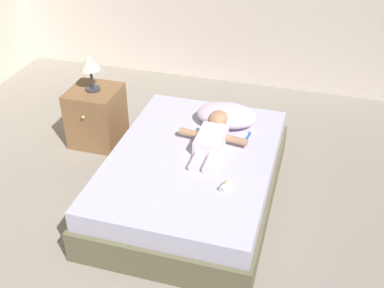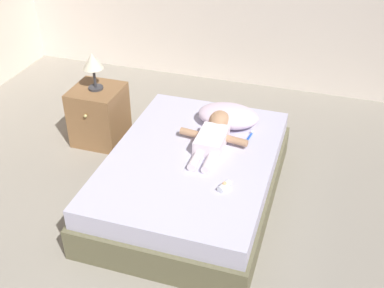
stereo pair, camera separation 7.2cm
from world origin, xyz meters
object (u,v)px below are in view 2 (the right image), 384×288
at_px(bed, 192,177).
at_px(baby, 214,135).
at_px(nightstand, 99,115).
at_px(pillow, 228,116).
at_px(lamp, 93,63).
at_px(baby_bottle, 224,186).
at_px(toothbrush, 249,137).

xyz_separation_m(bed, baby, (0.11, 0.21, 0.27)).
bearing_deg(baby, nightstand, 164.11).
distance_m(bed, pillow, 0.60).
bearing_deg(bed, lamp, 152.66).
relative_size(bed, lamp, 5.25).
bearing_deg(baby, baby_bottle, -67.35).
bearing_deg(baby_bottle, toothbrush, 87.49).
bearing_deg(baby, toothbrush, 31.08).
xyz_separation_m(bed, nightstand, (-1.05, 0.54, 0.06)).
bearing_deg(baby_bottle, lamp, 148.21).
bearing_deg(lamp, baby, -15.89).
height_order(nightstand, lamp, lamp).
xyz_separation_m(baby, lamp, (-1.16, 0.33, 0.30)).
height_order(bed, baby_bottle, baby_bottle).
bearing_deg(baby, bed, -116.41).
height_order(baby, nightstand, baby).
distance_m(baby, toothbrush, 0.30).
bearing_deg(toothbrush, bed, -134.26).
bearing_deg(pillow, lamp, 178.41).
distance_m(pillow, toothbrush, 0.27).
distance_m(bed, nightstand, 1.19).
relative_size(baby, nightstand, 1.29).
xyz_separation_m(baby, nightstand, (-1.16, 0.33, -0.20)).
height_order(pillow, baby_bottle, pillow).
relative_size(nightstand, lamp, 1.58).
relative_size(bed, baby_bottle, 15.37).
xyz_separation_m(baby, toothbrush, (0.25, 0.15, -0.06)).
height_order(toothbrush, lamp, lamp).
distance_m(toothbrush, lamp, 1.46).
xyz_separation_m(toothbrush, baby_bottle, (-0.03, -0.67, 0.02)).
relative_size(bed, pillow, 3.52).
xyz_separation_m(lamp, baby_bottle, (1.38, -0.85, -0.34)).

